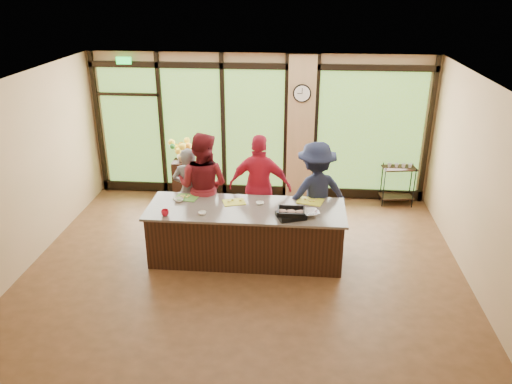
% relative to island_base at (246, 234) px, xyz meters
% --- Properties ---
extents(floor, '(7.00, 7.00, 0.00)m').
position_rel_island_base_xyz_m(floor, '(0.00, -0.30, -0.44)').
color(floor, '#4E321B').
rests_on(floor, ground).
extents(ceiling, '(7.00, 7.00, 0.00)m').
position_rel_island_base_xyz_m(ceiling, '(0.00, -0.30, 2.56)').
color(ceiling, white).
rests_on(ceiling, back_wall).
extents(back_wall, '(7.00, 0.00, 7.00)m').
position_rel_island_base_xyz_m(back_wall, '(0.00, 2.70, 1.06)').
color(back_wall, tan).
rests_on(back_wall, floor).
extents(left_wall, '(0.00, 6.00, 6.00)m').
position_rel_island_base_xyz_m(left_wall, '(-3.50, -0.30, 1.06)').
color(left_wall, tan).
rests_on(left_wall, floor).
extents(right_wall, '(0.00, 6.00, 6.00)m').
position_rel_island_base_xyz_m(right_wall, '(3.50, -0.30, 1.06)').
color(right_wall, tan).
rests_on(right_wall, floor).
extents(window_wall, '(6.90, 0.12, 3.00)m').
position_rel_island_base_xyz_m(window_wall, '(0.16, 2.65, 0.95)').
color(window_wall, tan).
rests_on(window_wall, floor).
extents(island_base, '(3.10, 1.00, 0.88)m').
position_rel_island_base_xyz_m(island_base, '(0.00, 0.00, 0.00)').
color(island_base, black).
rests_on(island_base, floor).
extents(countertop, '(3.20, 1.10, 0.04)m').
position_rel_island_base_xyz_m(countertop, '(0.00, 0.00, 0.46)').
color(countertop, slate).
rests_on(countertop, island_base).
extents(wall_clock, '(0.36, 0.04, 0.36)m').
position_rel_island_base_xyz_m(wall_clock, '(0.85, 2.57, 1.81)').
color(wall_clock, black).
rests_on(wall_clock, window_wall).
extents(cook_left, '(0.59, 0.39, 1.62)m').
position_rel_island_base_xyz_m(cook_left, '(-1.11, 0.87, 0.37)').
color(cook_left, slate).
rests_on(cook_left, floor).
extents(cook_midleft, '(1.10, 0.94, 1.95)m').
position_rel_island_base_xyz_m(cook_midleft, '(-0.83, 0.71, 0.54)').
color(cook_midleft, maroon).
rests_on(cook_midleft, floor).
extents(cook_midright, '(1.16, 0.58, 1.90)m').
position_rel_island_base_xyz_m(cook_midright, '(0.16, 0.82, 0.51)').
color(cook_midright, '#B61C35').
rests_on(cook_midright, floor).
extents(cook_right, '(1.36, 1.09, 1.85)m').
position_rel_island_base_xyz_m(cook_right, '(1.13, 0.67, 0.48)').
color(cook_right, '#181E36').
rests_on(cook_right, floor).
extents(roasting_pan, '(0.51, 0.45, 0.07)m').
position_rel_island_base_xyz_m(roasting_pan, '(0.73, -0.29, 0.52)').
color(roasting_pan, black).
rests_on(roasting_pan, countertop).
extents(mixing_bowl, '(0.35, 0.35, 0.07)m').
position_rel_island_base_xyz_m(mixing_bowl, '(1.02, -0.18, 0.52)').
color(mixing_bowl, silver).
rests_on(mixing_bowl, countertop).
extents(cutting_board_left, '(0.42, 0.35, 0.01)m').
position_rel_island_base_xyz_m(cutting_board_left, '(-1.04, 0.32, 0.49)').
color(cutting_board_left, '#519235').
rests_on(cutting_board_left, countertop).
extents(cutting_board_center, '(0.42, 0.37, 0.01)m').
position_rel_island_base_xyz_m(cutting_board_center, '(-0.22, 0.20, 0.49)').
color(cutting_board_center, yellow).
rests_on(cutting_board_center, countertop).
extents(cutting_board_right, '(0.48, 0.41, 0.01)m').
position_rel_island_base_xyz_m(cutting_board_right, '(1.04, 0.35, 0.49)').
color(cutting_board_right, yellow).
rests_on(cutting_board_right, countertop).
extents(prep_bowl_near, '(0.17, 0.17, 0.05)m').
position_rel_island_base_xyz_m(prep_bowl_near, '(-1.14, 0.17, 0.50)').
color(prep_bowl_near, white).
rests_on(prep_bowl_near, countertop).
extents(prep_bowl_mid, '(0.16, 0.16, 0.04)m').
position_rel_island_base_xyz_m(prep_bowl_mid, '(-0.66, -0.29, 0.50)').
color(prep_bowl_mid, white).
rests_on(prep_bowl_mid, countertop).
extents(prep_bowl_far, '(0.15, 0.15, 0.03)m').
position_rel_island_base_xyz_m(prep_bowl_far, '(0.21, 0.18, 0.50)').
color(prep_bowl_far, white).
rests_on(prep_bowl_far, countertop).
extents(red_ramekin, '(0.14, 0.14, 0.10)m').
position_rel_island_base_xyz_m(red_ramekin, '(-1.23, -0.38, 0.53)').
color(red_ramekin, red).
rests_on(red_ramekin, countertop).
extents(flower_stand, '(0.43, 0.43, 0.84)m').
position_rel_island_base_xyz_m(flower_stand, '(-1.57, 2.36, -0.02)').
color(flower_stand, black).
rests_on(flower_stand, floor).
extents(flower_vase, '(0.24, 0.24, 0.24)m').
position_rel_island_base_xyz_m(flower_vase, '(-1.57, 2.36, 0.52)').
color(flower_vase, '#9B7F54').
rests_on(flower_vase, flower_stand).
extents(bar_cart, '(0.70, 0.47, 0.89)m').
position_rel_island_base_xyz_m(bar_cart, '(2.87, 2.45, 0.10)').
color(bar_cart, black).
rests_on(bar_cart, floor).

